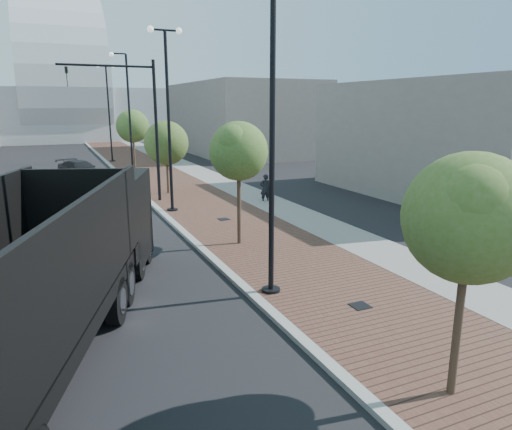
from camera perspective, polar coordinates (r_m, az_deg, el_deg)
name	(u,v)px	position (r m, az deg, el deg)	size (l,w,h in m)	color
sidewalk	(155,167)	(43.03, -12.32, 5.72)	(7.00, 140.00, 0.12)	#4C2D23
concrete_strip	(184,166)	(43.65, -8.84, 5.98)	(2.40, 140.00, 0.13)	slate
curb	(115,170)	(42.46, -16.96, 5.36)	(0.30, 140.00, 0.14)	gray
dump_truck	(71,259)	(13.20, -21.74, -5.01)	(7.43, 14.13, 3.91)	black
white_sedan	(83,194)	(27.96, -20.43, 2.39)	(1.40, 4.00, 1.32)	silver
dark_car_mid	(31,194)	(29.36, -25.85, 2.34)	(2.12, 4.59, 1.28)	black
dark_car_far	(80,170)	(38.17, -20.74, 5.19)	(1.98, 4.87, 1.41)	black
pedestrian	(265,189)	(26.93, 1.13, 3.24)	(0.62, 0.40, 1.69)	black
streetlight_1	(268,151)	(13.12, 1.53, 7.91)	(1.44, 0.56, 9.21)	black
streetlight_2	(169,120)	(24.48, -10.67, 11.37)	(1.72, 0.56, 9.28)	black
streetlight_3	(128,122)	(36.25, -15.38, 10.96)	(1.44, 0.56, 9.21)	black
streetlight_4	(109,113)	(48.13, -17.59, 11.89)	(1.72, 0.56, 9.28)	black
traffic_mast	(140,116)	(27.23, -14.09, 11.73)	(5.09, 0.20, 8.00)	black
tree_0	(470,218)	(9.16, 24.80, -0.36)	(2.42, 2.38, 4.82)	#382619
tree_1	(239,151)	(18.22, -2.04, 7.81)	(2.36, 2.30, 4.99)	#382619
tree_2	(167,143)	(29.69, -10.87, 8.65)	(2.74, 2.74, 4.63)	#382619
tree_3	(133,126)	(41.41, -14.84, 10.48)	(2.78, 2.78, 5.19)	#382619
convention_center	(63,102)	(86.84, -22.57, 12.70)	(50.00, 30.00, 50.00)	#A9AFB3
commercial_block_ne	(241,118)	(55.96, -1.89, 11.78)	(12.00, 22.00, 8.00)	#625D59
commercial_block_e	(452,139)	(31.86, 22.90, 8.60)	(10.00, 16.00, 7.00)	#67615D
utility_cover_1	(360,306)	(13.52, 12.66, -10.81)	(0.50, 0.50, 0.02)	black
utility_cover_2	(224,219)	(22.78, -3.97, -0.51)	(0.50, 0.50, 0.02)	black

